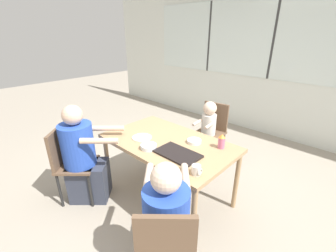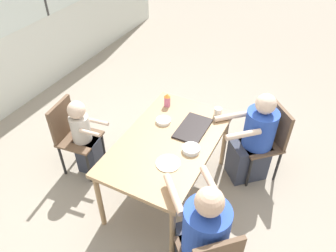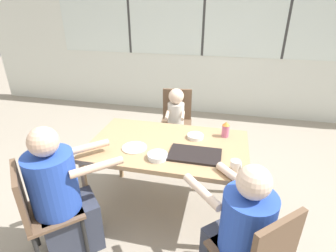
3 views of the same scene
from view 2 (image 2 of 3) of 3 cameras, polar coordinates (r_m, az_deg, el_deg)
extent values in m
plane|color=gray|center=(3.68, 0.00, -11.12)|extent=(16.00, 16.00, 0.00)
cube|color=tan|center=(3.15, 0.00, -2.80)|extent=(1.42, 0.86, 0.04)
cylinder|color=tan|center=(2.95, 0.78, -18.32)|extent=(0.05, 0.05, 0.70)
cylinder|color=tan|center=(3.76, 9.81, -2.64)|extent=(0.05, 0.05, 0.70)
cylinder|color=tan|center=(3.21, -11.80, -12.69)|extent=(0.05, 0.05, 0.70)
cylinder|color=tan|center=(3.97, -0.55, 0.70)|extent=(0.05, 0.05, 0.70)
cylinder|color=black|center=(3.08, 8.07, -19.73)|extent=(0.03, 0.03, 0.43)
cube|color=brown|center=(3.68, 15.68, -2.96)|extent=(0.57, 0.57, 0.03)
cube|color=brown|center=(3.63, 18.76, 0.19)|extent=(0.30, 0.28, 0.42)
cylinder|color=black|center=(3.67, 13.95, -7.83)|extent=(0.03, 0.03, 0.43)
cylinder|color=black|center=(3.87, 11.73, -4.30)|extent=(0.03, 0.03, 0.43)
cylinder|color=black|center=(3.82, 18.50, -6.63)|extent=(0.03, 0.03, 0.43)
cylinder|color=black|center=(4.01, 16.11, -3.31)|extent=(0.03, 0.03, 0.43)
cube|color=brown|center=(3.73, -15.10, -2.20)|extent=(0.45, 0.45, 0.03)
cube|color=brown|center=(3.68, -18.03, 1.05)|extent=(0.38, 0.08, 0.42)
cylinder|color=black|center=(3.90, -11.14, -3.72)|extent=(0.03, 0.03, 0.43)
cylinder|color=black|center=(3.71, -13.65, -7.10)|extent=(0.03, 0.03, 0.43)
cylinder|color=black|center=(4.06, -15.33, -2.53)|extent=(0.03, 0.03, 0.43)
cylinder|color=black|center=(3.87, -17.96, -5.69)|extent=(0.03, 0.03, 0.43)
cylinder|color=#284CB7|center=(2.57, 6.59, -17.69)|extent=(0.35, 0.35, 0.48)
sphere|color=#DBB293|center=(2.29, 7.25, -12.98)|extent=(0.21, 0.21, 0.21)
cylinder|color=#DBB293|center=(2.59, 1.00, -11.73)|extent=(0.32, 0.31, 0.06)
cylinder|color=#DBB293|center=(2.67, 7.61, -10.12)|extent=(0.32, 0.31, 0.06)
cube|color=#333847|center=(3.78, 13.71, -5.68)|extent=(0.48, 0.49, 0.46)
cylinder|color=#284CB7|center=(3.52, 15.74, -0.42)|extent=(0.33, 0.33, 0.42)
sphere|color=beige|center=(3.33, 16.68, 3.71)|extent=(0.21, 0.21, 0.21)
cylinder|color=beige|center=(3.24, 12.97, -1.46)|extent=(0.29, 0.31, 0.06)
cylinder|color=beige|center=(3.43, 10.85, 1.66)|extent=(0.29, 0.31, 0.06)
cube|color=#333847|center=(3.83, -13.53, -4.89)|extent=(0.22, 0.27, 0.46)
cylinder|color=beige|center=(3.60, -15.00, -0.40)|extent=(0.21, 0.21, 0.30)
sphere|color=beige|center=(3.45, -15.68, 2.73)|extent=(0.19, 0.19, 0.19)
cylinder|color=beige|center=(3.54, -11.99, 0.71)|extent=(0.07, 0.23, 0.04)
cylinder|color=beige|center=(3.42, -13.51, -1.15)|extent=(0.07, 0.23, 0.04)
cube|color=black|center=(3.27, 4.37, -0.38)|extent=(0.43, 0.27, 0.02)
cylinder|color=beige|center=(3.45, 8.69, 2.46)|extent=(0.08, 0.08, 0.09)
torus|color=beige|center=(3.49, 8.91, 2.81)|extent=(0.01, 0.06, 0.06)
cylinder|color=#CC668C|center=(3.54, -0.13, 4.32)|extent=(0.07, 0.07, 0.12)
cone|color=orange|center=(3.50, -0.14, 5.35)|extent=(0.07, 0.07, 0.04)
cylinder|color=white|center=(3.34, -0.80, 0.92)|extent=(0.15, 0.15, 0.03)
cylinder|color=silver|center=(3.03, 4.05, -4.03)|extent=(0.16, 0.16, 0.04)
cylinder|color=beige|center=(2.92, 0.02, -6.49)|extent=(0.22, 0.22, 0.01)
camera|label=1|loc=(3.75, 35.82, 17.13)|focal=24.00mm
camera|label=3|loc=(2.86, 45.16, 8.88)|focal=28.00mm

